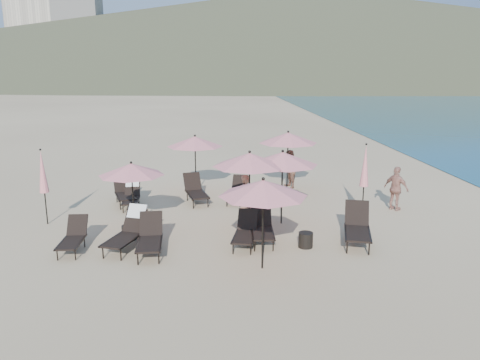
{
  "coord_description": "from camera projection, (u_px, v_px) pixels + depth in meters",
  "views": [
    {
      "loc": [
        -1.14,
        -12.32,
        4.89
      ],
      "look_at": [
        -0.25,
        3.5,
        1.1
      ],
      "focal_mm": 35.0,
      "sensor_mm": 36.0,
      "label": 1
    }
  ],
  "objects": [
    {
      "name": "lounger_2",
      "position": [
        150.0,
        237.0,
        12.62
      ],
      "size": [
        0.74,
        1.72,
        0.97
      ],
      "rotation": [
        0.0,
        0.0,
        0.06
      ],
      "color": "black",
      "rests_on": "ground"
    },
    {
      "name": "lounger_3",
      "position": [
        245.0,
        231.0,
        13.2
      ],
      "size": [
        0.88,
        1.62,
        0.88
      ],
      "rotation": [
        0.0,
        0.0,
        -0.2
      ],
      "color": "black",
      "rests_on": "ground"
    },
    {
      "name": "umbrella_closed_1",
      "position": [
        43.0,
        172.0,
        14.69
      ],
      "size": [
        0.29,
        0.29,
        2.47
      ],
      "color": "black",
      "rests_on": "ground"
    },
    {
      "name": "umbrella_open_2",
      "position": [
        283.0,
        159.0,
        14.65
      ],
      "size": [
        2.25,
        2.25,
        2.42
      ],
      "color": "black",
      "rests_on": "ground"
    },
    {
      "name": "side_table_1",
      "position": [
        306.0,
        240.0,
        13.08
      ],
      "size": [
        0.41,
        0.41,
        0.43
      ],
      "primitive_type": "cylinder",
      "color": "black",
      "rests_on": "ground"
    },
    {
      "name": "umbrella_open_0",
      "position": [
        131.0,
        169.0,
        14.16
      ],
      "size": [
        2.01,
        2.01,
        2.16
      ],
      "color": "black",
      "rests_on": "ground"
    },
    {
      "name": "beachgoer_c",
      "position": [
        396.0,
        189.0,
        16.41
      ],
      "size": [
        0.88,
        0.95,
        1.56
      ],
      "primitive_type": "imported",
      "rotation": [
        0.0,
        0.0,
        2.26
      ],
      "color": "#AB7261",
      "rests_on": "ground"
    },
    {
      "name": "lounger_9",
      "position": [
        237.0,
        191.0,
        17.54
      ],
      "size": [
        0.96,
        1.65,
        0.89
      ],
      "rotation": [
        0.0,
        0.0,
        -0.25
      ],
      "color": "black",
      "rests_on": "ground"
    },
    {
      "name": "umbrella_open_5",
      "position": [
        263.0,
        188.0,
        11.26
      ],
      "size": [
        2.18,
        2.18,
        2.35
      ],
      "color": "black",
      "rests_on": "ground"
    },
    {
      "name": "hotel_skyline",
      "position": [
        50.0,
        34.0,
        265.78
      ],
      "size": [
        109.0,
        82.0,
        55.0
      ],
      "color": "beige",
      "rests_on": "ground"
    },
    {
      "name": "lounger_7",
      "position": [
        132.0,
        194.0,
        16.9
      ],
      "size": [
        0.67,
        1.56,
        0.95
      ],
      "rotation": [
        0.0,
        0.0,
        0.07
      ],
      "color": "black",
      "rests_on": "ground"
    },
    {
      "name": "lounger_8",
      "position": [
        196.0,
        190.0,
        17.45
      ],
      "size": [
        1.06,
        1.83,
        0.99
      ],
      "rotation": [
        0.0,
        0.0,
        0.25
      ],
      "color": "black",
      "rests_on": "ground"
    },
    {
      "name": "beachgoer_a",
      "position": [
        247.0,
        198.0,
        15.15
      ],
      "size": [
        0.67,
        0.67,
        1.56
      ],
      "primitive_type": "imported",
      "rotation": [
        0.0,
        0.0,
        0.78
      ],
      "color": "#AD755D",
      "rests_on": "ground"
    },
    {
      "name": "umbrella_open_4",
      "position": [
        288.0,
        138.0,
        18.47
      ],
      "size": [
        2.33,
        2.33,
        2.5
      ],
      "color": "black",
      "rests_on": "ground"
    },
    {
      "name": "lounger_0",
      "position": [
        73.0,
        237.0,
        12.81
      ],
      "size": [
        0.57,
        1.47,
        0.85
      ],
      "rotation": [
        0.0,
        0.0,
        0.0
      ],
      "color": "black",
      "rests_on": "ground"
    },
    {
      "name": "umbrella_open_3",
      "position": [
        195.0,
        141.0,
        18.33
      ],
      "size": [
        2.21,
        2.21,
        2.37
      ],
      "color": "black",
      "rests_on": "ground"
    },
    {
      "name": "ground",
      "position": [
        256.0,
        247.0,
        13.16
      ],
      "size": [
        800.0,
        800.0,
        0.0
      ],
      "primitive_type": "plane",
      "color": "#D6BA8C",
      "rests_on": "ground"
    },
    {
      "name": "side_table_0",
      "position": [
        129.0,
        232.0,
        13.7
      ],
      "size": [
        0.44,
        0.44,
        0.42
      ],
      "primitive_type": "cylinder",
      "color": "black",
      "rests_on": "ground"
    },
    {
      "name": "umbrella_closed_0",
      "position": [
        365.0,
        166.0,
        15.37
      ],
      "size": [
        0.29,
        0.29,
        2.52
      ],
      "color": "black",
      "rests_on": "ground"
    },
    {
      "name": "lounger_5",
      "position": [
        357.0,
        226.0,
        13.34
      ],
      "size": [
        1.14,
        1.96,
        1.06
      ],
      "rotation": [
        0.0,
        0.0,
        -0.25
      ],
      "color": "black",
      "rests_on": "ground"
    },
    {
      "name": "volcanic_headland",
      "position": [
        324.0,
        35.0,
        304.8
      ],
      "size": [
        690.0,
        690.0,
        55.0
      ],
      "color": "brown",
      "rests_on": "ground"
    },
    {
      "name": "lounger_4",
      "position": [
        262.0,
        227.0,
        13.47
      ],
      "size": [
        0.68,
        1.65,
        0.94
      ],
      "rotation": [
        0.0,
        0.0,
        -0.04
      ],
      "color": "black",
      "rests_on": "ground"
    },
    {
      "name": "beachgoer_b",
      "position": [
        290.0,
        169.0,
        19.48
      ],
      "size": [
        0.8,
        0.91,
        1.6
      ],
      "primitive_type": "imported",
      "rotation": [
        0.0,
        0.0,
        -1.29
      ],
      "color": "#8D5D48",
      "rests_on": "ground"
    },
    {
      "name": "lounger_1",
      "position": [
        128.0,
        230.0,
        12.98
      ],
      "size": [
        1.14,
        1.83,
        1.08
      ],
      "rotation": [
        0.0,
        0.0,
        -0.33
      ],
      "color": "black",
      "rests_on": "ground"
    },
    {
      "name": "umbrella_open_1",
      "position": [
        250.0,
        160.0,
        14.23
      ],
      "size": [
        2.29,
        2.29,
        2.47
      ],
      "color": "black",
      "rests_on": "ground"
    },
    {
      "name": "lounger_6",
      "position": [
        124.0,
        192.0,
        17.28
      ],
      "size": [
        1.09,
        1.75,
        0.94
      ],
      "rotation": [
        0.0,
        0.0,
        0.31
      ],
      "color": "black",
      "rests_on": "ground"
    }
  ]
}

